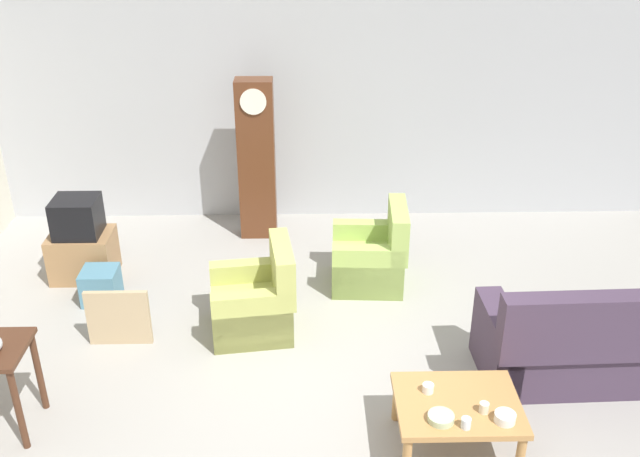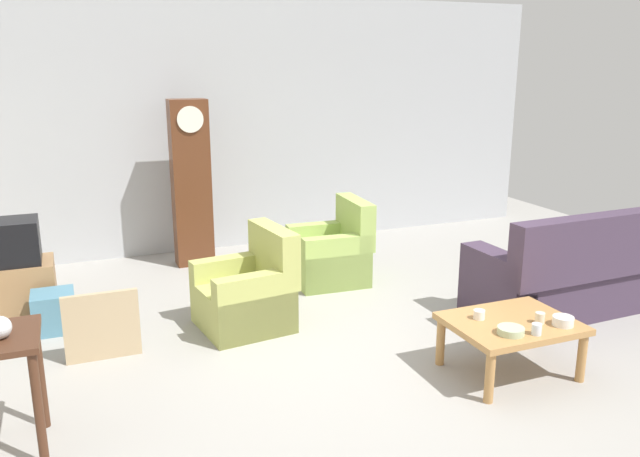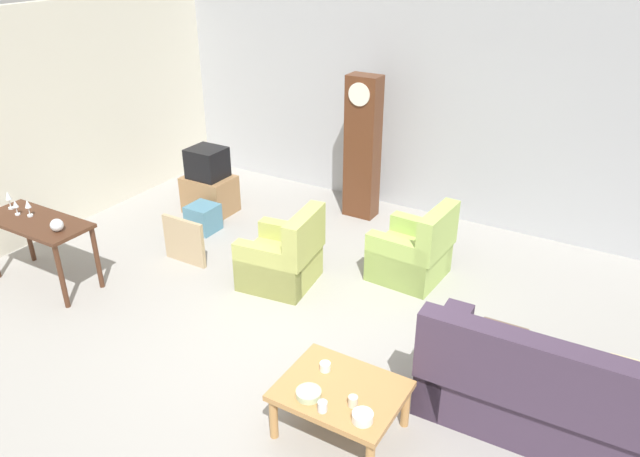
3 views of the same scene
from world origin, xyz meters
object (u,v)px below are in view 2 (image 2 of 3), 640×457
object	(u,v)px
tv_stand_cabinet	(18,289)
framed_picture_leaning	(102,326)
couch_floral	(577,276)
storage_box_blue	(54,311)
armchair_olive_near	(248,295)
coffee_table_wood	(511,328)
grandfather_clock	(191,183)
armchair_olive_far	(332,255)
bowl_white_stacked	(563,321)
cup_white_porcelain	(479,315)
cup_blue_rimmed	(537,329)
cup_cream_tall	(540,318)
bowl_shallow_green	(511,331)
tv_crt	(12,242)
glass_dome_cloche	(0,328)

from	to	relation	value
tv_stand_cabinet	framed_picture_leaning	size ratio (longest dim) A/B	1.13
couch_floral	storage_box_blue	xyz separation A→B (m)	(-4.79, 1.38, -0.17)
armchair_olive_near	couch_floral	bearing A→B (deg)	-14.64
coffee_table_wood	grandfather_clock	xyz separation A→B (m)	(-1.74, 3.75, 0.62)
couch_floral	armchair_olive_near	size ratio (longest dim) A/B	2.31
armchair_olive_far	bowl_white_stacked	size ratio (longest dim) A/B	5.78
coffee_table_wood	framed_picture_leaning	bearing A→B (deg)	153.85
framed_picture_leaning	cup_white_porcelain	distance (m)	3.05
cup_blue_rimmed	armchair_olive_far	bearing A→B (deg)	98.91
armchair_olive_far	cup_cream_tall	xyz separation A→B (m)	(0.61, -2.65, 0.18)
tv_stand_cabinet	bowl_shallow_green	bearing A→B (deg)	-40.39
couch_floral	cup_blue_rimmed	distance (m)	1.85
cup_blue_rimmed	bowl_white_stacked	distance (m)	0.31
grandfather_clock	cup_cream_tall	distance (m)	4.35
cup_white_porcelain	framed_picture_leaning	bearing A→B (deg)	154.17
armchair_olive_far	storage_box_blue	xyz separation A→B (m)	(-2.89, -0.31, -0.12)
framed_picture_leaning	cup_white_porcelain	world-z (taller)	framed_picture_leaning
tv_stand_cabinet	cup_white_porcelain	distance (m)	4.32
cup_blue_rimmed	bowl_shallow_green	size ratio (longest dim) A/B	0.43
armchair_olive_near	bowl_shallow_green	xyz separation A→B (m)	(1.49, -1.86, 0.16)
cup_cream_tall	storage_box_blue	bearing A→B (deg)	146.18
coffee_table_wood	storage_box_blue	distance (m)	4.01
armchair_olive_near	cup_white_porcelain	bearing A→B (deg)	-46.76
bowl_white_stacked	tv_crt	bearing A→B (deg)	143.02
framed_picture_leaning	bowl_white_stacked	xyz separation A→B (m)	(3.25, -1.67, 0.19)
bowl_white_stacked	couch_floral	bearing A→B (deg)	42.69
couch_floral	storage_box_blue	world-z (taller)	couch_floral
coffee_table_wood	bowl_white_stacked	xyz separation A→B (m)	(0.30, -0.22, 0.10)
armchair_olive_near	grandfather_clock	size ratio (longest dim) A/B	0.47
cup_blue_rimmed	tv_stand_cabinet	bearing A→B (deg)	140.22
grandfather_clock	glass_dome_cloche	bearing A→B (deg)	-117.34
armchair_olive_far	cup_blue_rimmed	bearing A→B (deg)	-81.09
grandfather_clock	bowl_shallow_green	size ratio (longest dim) A/B	9.92
grandfather_clock	glass_dome_cloche	xyz separation A→B (m)	(-1.81, -3.51, -0.13)
couch_floral	armchair_olive_near	xyz separation A→B (m)	(-3.11, 0.81, -0.05)
cup_blue_rimmed	bowl_shallow_green	xyz separation A→B (m)	(-0.17, 0.08, -0.02)
couch_floral	framed_picture_leaning	bearing A→B (deg)	172.19
couch_floral	bowl_shallow_green	xyz separation A→B (m)	(-1.63, -1.05, 0.11)
armchair_olive_near	framed_picture_leaning	distance (m)	1.31
armchair_olive_near	bowl_white_stacked	xyz separation A→B (m)	(1.96, -1.88, 0.17)
framed_picture_leaning	cup_blue_rimmed	bearing A→B (deg)	-30.40
armchair_olive_far	cup_white_porcelain	world-z (taller)	armchair_olive_far
couch_floral	cup_white_porcelain	size ratio (longest dim) A/B	23.77
framed_picture_leaning	cup_blue_rimmed	xyz separation A→B (m)	(2.95, -1.73, 0.19)
tv_stand_cabinet	armchair_olive_near	bearing A→B (deg)	-28.80
tv_crt	framed_picture_leaning	bearing A→B (deg)	-62.01
armchair_olive_far	cup_white_porcelain	distance (m)	2.42
couch_floral	grandfather_clock	size ratio (longest dim) A/B	1.08
grandfather_clock	framed_picture_leaning	bearing A→B (deg)	-117.65
framed_picture_leaning	tv_crt	bearing A→B (deg)	117.99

